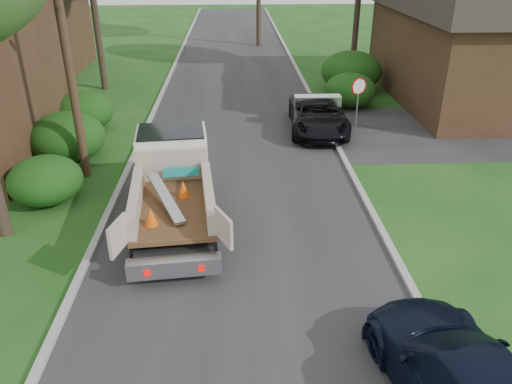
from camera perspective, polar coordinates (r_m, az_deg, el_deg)
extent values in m
plane|color=#174914|center=(13.94, -1.67, -6.28)|extent=(120.00, 120.00, 0.00)
cube|color=#28282B|center=(22.98, -2.18, 7.41)|extent=(8.00, 90.00, 0.02)
cube|color=#28282B|center=(25.16, 26.51, 6.31)|extent=(16.00, 7.00, 0.02)
cube|color=#9E9E99|center=(23.30, -12.40, 7.22)|extent=(0.20, 90.00, 0.12)
cube|color=#9E9E99|center=(23.35, 8.01, 7.63)|extent=(0.20, 90.00, 0.12)
cylinder|color=slate|center=(22.37, 11.42, 9.04)|extent=(0.06, 0.06, 2.00)
cylinder|color=#B20A0A|center=(22.07, 11.68, 11.76)|extent=(0.71, 0.32, 0.76)
cylinder|color=#382619|center=(17.73, -21.15, 16.62)|extent=(0.30, 0.30, 10.00)
cube|color=#3C2718|center=(36.64, -25.04, 15.96)|extent=(7.00, 7.00, 4.50)
cube|color=#3C2718|center=(29.35, 24.75, 13.87)|extent=(9.00, 12.00, 4.50)
ellipsoid|color=#11410F|center=(17.30, -22.92, 1.24)|extent=(2.34, 2.34, 1.53)
ellipsoid|color=#11410F|center=(20.39, -20.79, 5.88)|extent=(2.86, 2.86, 1.87)
ellipsoid|color=#11410F|center=(23.67, -19.11, 8.69)|extent=(2.60, 2.60, 1.70)
ellipsoid|color=#11410F|center=(26.28, 10.71, 11.38)|extent=(2.60, 2.60, 1.70)
ellipsoid|color=#11410F|center=(29.21, 10.84, 13.41)|extent=(3.38, 3.38, 2.21)
cylinder|color=#2D2119|center=(29.79, -18.02, 19.55)|extent=(0.36, 0.36, 9.00)
cylinder|color=#2D2119|center=(32.78, 11.56, 20.36)|extent=(0.36, 0.36, 8.50)
cylinder|color=black|center=(16.47, -12.52, 0.31)|extent=(0.38, 0.92, 0.89)
cylinder|color=black|center=(16.41, -5.97, 0.73)|extent=(0.38, 0.92, 0.89)
cylinder|color=black|center=(13.20, -13.38, -6.89)|extent=(0.38, 0.92, 0.89)
cylinder|color=black|center=(13.12, -5.15, -6.40)|extent=(0.38, 0.92, 0.89)
cube|color=black|center=(14.75, -9.31, -1.91)|extent=(2.52, 5.91, 0.24)
cube|color=white|center=(16.26, -9.51, 4.27)|extent=(2.34, 1.98, 1.53)
cube|color=black|center=(16.06, -9.66, 6.07)|extent=(2.18, 1.82, 0.54)
cube|color=#472D19|center=(13.96, -9.43, -1.90)|extent=(2.51, 3.76, 0.12)
cube|color=beige|center=(15.33, -9.55, 3.05)|extent=(2.18, 0.31, 0.99)
cube|color=beige|center=(13.87, -13.61, -0.90)|extent=(0.57, 3.37, 0.59)
cube|color=beige|center=(13.79, -5.43, -0.38)|extent=(0.57, 3.37, 0.59)
cube|color=silver|center=(12.37, -9.31, -8.40)|extent=(2.30, 0.56, 0.45)
cube|color=#B20505|center=(12.27, -12.35, -9.04)|extent=(0.16, 0.05, 0.16)
cube|color=#B20505|center=(12.22, -6.27, -8.69)|extent=(0.16, 0.05, 0.16)
cube|color=beige|center=(12.14, -15.48, -4.85)|extent=(0.30, 0.88, 0.79)
cube|color=beige|center=(12.02, -3.72, -4.13)|extent=(0.46, 0.84, 0.79)
cube|color=silver|center=(13.90, -10.34, -0.54)|extent=(1.30, 2.47, 0.46)
cone|color=#F2590A|center=(13.06, -11.93, -2.72)|extent=(0.39, 0.39, 0.50)
cone|color=#F2590A|center=(14.34, -8.32, 0.37)|extent=(0.39, 0.39, 0.50)
cube|color=#148C84|center=(15.15, -8.58, 2.26)|extent=(1.09, 0.20, 0.28)
imported|color=black|center=(22.53, 7.10, 8.76)|extent=(2.75, 5.38, 1.45)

